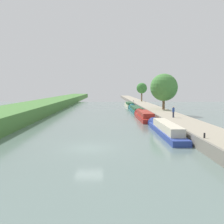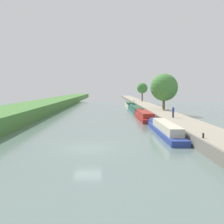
% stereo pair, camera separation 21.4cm
% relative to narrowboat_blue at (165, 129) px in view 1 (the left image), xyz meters
% --- Properties ---
extents(ground_plane, '(160.00, 160.00, 0.00)m').
position_rel_narrowboat_blue_xyz_m(ground_plane, '(-8.53, -7.23, -0.61)').
color(ground_plane, slate).
extents(right_towpath, '(4.39, 260.00, 1.08)m').
position_rel_narrowboat_blue_xyz_m(right_towpath, '(3.52, -7.23, -0.07)').
color(right_towpath, '#9E937F').
rests_on(right_towpath, ground_plane).
extents(stone_quay, '(0.25, 260.00, 1.13)m').
position_rel_narrowboat_blue_xyz_m(stone_quay, '(1.20, -7.23, -0.04)').
color(stone_quay, gray).
rests_on(stone_quay, ground_plane).
extents(narrowboat_blue, '(1.81, 14.74, 2.05)m').
position_rel_narrowboat_blue_xyz_m(narrowboat_blue, '(0.00, 0.00, 0.00)').
color(narrowboat_blue, '#283D93').
rests_on(narrowboat_blue, ground_plane).
extents(narrowboat_red, '(2.19, 13.19, 2.16)m').
position_rel_narrowboat_blue_xyz_m(narrowboat_red, '(-0.38, 14.93, -0.03)').
color(narrowboat_red, maroon).
rests_on(narrowboat_red, ground_plane).
extents(narrowboat_teal, '(2.16, 16.95, 2.05)m').
position_rel_narrowboat_blue_xyz_m(narrowboat_teal, '(-0.16, 30.58, -0.14)').
color(narrowboat_teal, '#195B60').
rests_on(narrowboat_teal, ground_plane).
extents(narrowboat_cream, '(1.99, 13.69, 1.95)m').
position_rel_narrowboat_blue_xyz_m(narrowboat_cream, '(-0.34, 46.10, -0.06)').
color(narrowboat_cream, beige).
rests_on(narrowboat_cream, ground_plane).
extents(tree_rightbank_midnear, '(5.54, 5.54, 7.29)m').
position_rel_narrowboat_blue_xyz_m(tree_rightbank_midnear, '(4.65, 22.01, 4.98)').
color(tree_rightbank_midnear, brown).
rests_on(tree_rightbank_midnear, right_towpath).
extents(tree_rightbank_midfar, '(3.48, 3.48, 6.11)m').
position_rel_narrowboat_blue_xyz_m(tree_rightbank_midfar, '(4.56, 54.86, 4.80)').
color(tree_rightbank_midfar, brown).
rests_on(tree_rightbank_midfar, right_towpath).
extents(person_walking, '(0.34, 0.34, 1.66)m').
position_rel_narrowboat_blue_xyz_m(person_walking, '(2.98, 7.65, 1.35)').
color(person_walking, '#282D42').
rests_on(person_walking, right_towpath).
extents(mooring_bollard_near, '(0.16, 0.16, 0.45)m').
position_rel_narrowboat_blue_xyz_m(mooring_bollard_near, '(1.63, -8.24, 0.70)').
color(mooring_bollard_near, black).
rests_on(mooring_bollard_near, right_towpath).
extents(mooring_bollard_far, '(0.16, 0.16, 0.45)m').
position_rel_narrowboat_blue_xyz_m(mooring_bollard_far, '(1.63, 52.36, 0.70)').
color(mooring_bollard_far, black).
rests_on(mooring_bollard_far, right_towpath).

